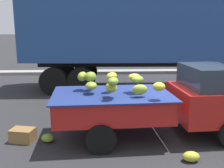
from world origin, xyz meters
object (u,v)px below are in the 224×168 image
object	(u,v)px
semi_trailer	(167,29)
produce_crate	(23,135)
pickup_truck	(191,100)
fallen_banana_bunch_by_wheel	(191,157)
fallen_banana_bunch_near_tailgate	(48,138)

from	to	relation	value
semi_trailer	produce_crate	bearing A→B (deg)	-129.47
pickup_truck	fallen_banana_bunch_by_wheel	xyz separation A→B (m)	(-0.41, -1.32, -0.78)
semi_trailer	produce_crate	xyz separation A→B (m)	(-4.66, -5.33, -2.39)
pickup_truck	semi_trailer	world-z (taller)	semi_trailer
fallen_banana_bunch_by_wheel	produce_crate	world-z (taller)	produce_crate
fallen_banana_bunch_near_tailgate	produce_crate	world-z (taller)	produce_crate
semi_trailer	fallen_banana_bunch_by_wheel	world-z (taller)	semi_trailer
semi_trailer	produce_crate	size ratio (longest dim) A/B	23.21
fallen_banana_bunch_near_tailgate	semi_trailer	bearing A→B (deg)	52.96
fallen_banana_bunch_near_tailgate	fallen_banana_bunch_by_wheel	world-z (taller)	fallen_banana_bunch_by_wheel
fallen_banana_bunch_by_wheel	produce_crate	bearing A→B (deg)	162.54
fallen_banana_bunch_near_tailgate	fallen_banana_bunch_by_wheel	xyz separation A→B (m)	(2.98, -1.04, 0.01)
semi_trailer	fallen_banana_bunch_near_tailgate	distance (m)	7.20
produce_crate	semi_trailer	bearing A→B (deg)	48.85
pickup_truck	semi_trailer	size ratio (longest dim) A/B	0.41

